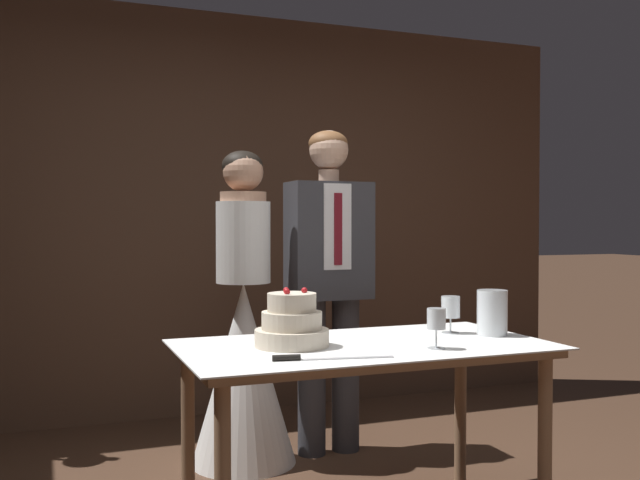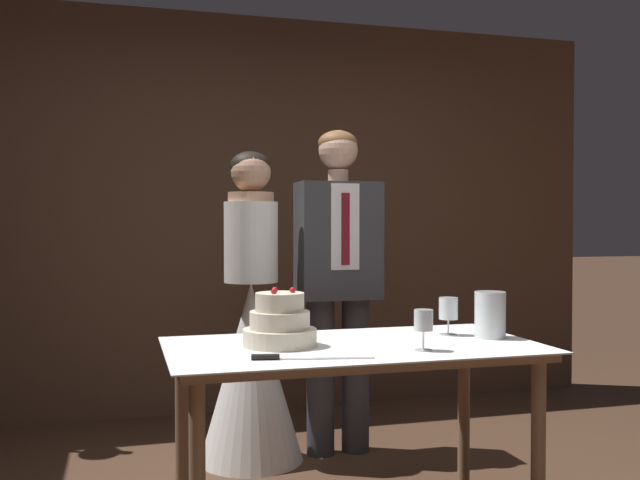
% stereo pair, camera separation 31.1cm
% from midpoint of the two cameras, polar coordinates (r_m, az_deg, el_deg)
% --- Properties ---
extents(wall_back, '(4.87, 0.12, 2.61)m').
position_cam_midpoint_polar(wall_back, '(4.77, -8.93, 2.08)').
color(wall_back, '#513828').
rests_on(wall_back, ground_plane).
extents(cake_table, '(1.48, 0.79, 0.76)m').
position_cam_midpoint_polar(cake_table, '(2.90, 0.38, -9.98)').
color(cake_table, '#8E6B4C').
rests_on(cake_table, ground_plane).
extents(tiered_cake, '(0.29, 0.29, 0.23)m').
position_cam_midpoint_polar(tiered_cake, '(2.82, -5.45, -6.76)').
color(tiered_cake, beige).
rests_on(tiered_cake, cake_table).
extents(cake_knife, '(0.44, 0.11, 0.02)m').
position_cam_midpoint_polar(cake_knife, '(2.55, -4.35, -9.41)').
color(cake_knife, silver).
rests_on(cake_knife, cake_table).
extents(wine_glass_near, '(0.07, 0.07, 0.16)m').
position_cam_midpoint_polar(wine_glass_near, '(2.77, 6.12, -6.48)').
color(wine_glass_near, silver).
rests_on(wine_glass_near, cake_table).
extents(wine_glass_middle, '(0.08, 0.08, 0.16)m').
position_cam_midpoint_polar(wine_glass_middle, '(3.16, 7.65, -5.50)').
color(wine_glass_middle, silver).
rests_on(wine_glass_middle, cake_table).
extents(hurricane_candle, '(0.13, 0.13, 0.20)m').
position_cam_midpoint_polar(hurricane_candle, '(3.14, 10.87, -5.83)').
color(hurricane_candle, silver).
rests_on(hurricane_candle, cake_table).
extents(bride, '(0.54, 0.54, 1.62)m').
position_cam_midpoint_polar(bride, '(3.75, -8.53, -8.57)').
color(bride, white).
rests_on(bride, ground_plane).
extents(groom, '(0.44, 0.25, 1.74)m').
position_cam_midpoint_polar(groom, '(3.84, -1.61, -2.43)').
color(groom, '#38383D').
rests_on(groom, ground_plane).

